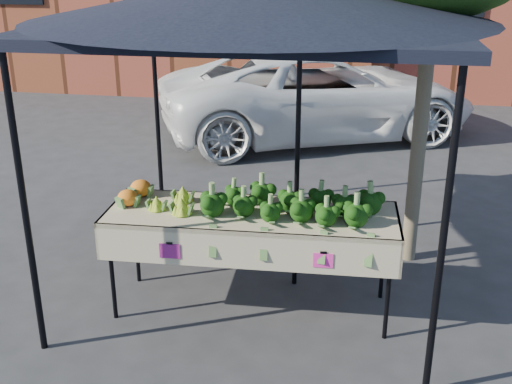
% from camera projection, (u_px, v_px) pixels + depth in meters
% --- Properties ---
extents(ground, '(90.00, 90.00, 0.00)m').
position_uv_depth(ground, '(241.00, 304.00, 5.46)').
color(ground, '#2A2A2C').
extents(table, '(2.43, 0.91, 0.90)m').
position_uv_depth(table, '(252.00, 261.00, 5.26)').
color(table, '#C4B893').
rests_on(table, ground).
extents(canopy, '(3.16, 3.16, 2.74)m').
position_uv_depth(canopy, '(259.00, 138.00, 5.46)').
color(canopy, black).
rests_on(canopy, ground).
extents(broccoli_heap, '(1.45, 0.55, 0.24)m').
position_uv_depth(broccoli_heap, '(291.00, 200.00, 5.02)').
color(broccoli_heap, '#0A350A').
rests_on(broccoli_heap, table).
extents(romanesco_cluster, '(0.41, 0.45, 0.18)m').
position_uv_depth(romanesco_cluster, '(173.00, 197.00, 5.16)').
color(romanesco_cluster, '#A1B82F').
rests_on(romanesco_cluster, table).
extents(cauliflower_pair, '(0.21, 0.41, 0.17)m').
position_uv_depth(cauliflower_pair, '(134.00, 192.00, 5.30)').
color(cauliflower_pair, orange).
rests_on(cauliflower_pair, table).
extents(street_tree, '(2.09, 2.09, 4.11)m').
position_uv_depth(street_tree, '(428.00, 53.00, 5.57)').
color(street_tree, '#1E4C14').
rests_on(street_tree, ground).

